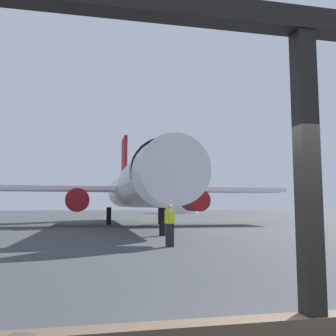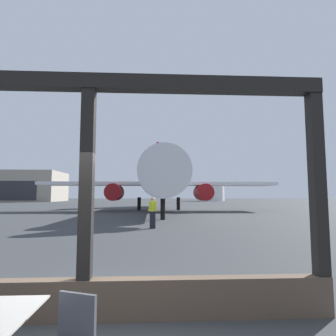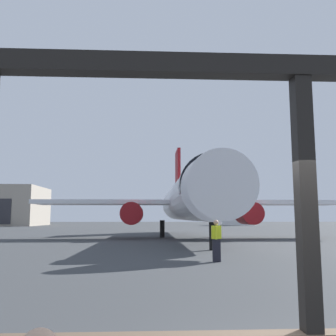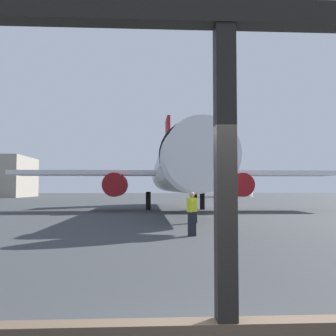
{
  "view_description": "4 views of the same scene",
  "coord_description": "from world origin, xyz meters",
  "px_view_note": "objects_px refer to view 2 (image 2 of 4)",
  "views": [
    {
      "loc": [
        -2.17,
        -3.39,
        1.66
      ],
      "look_at": [
        1.78,
        15.6,
        3.69
      ],
      "focal_mm": 39.27,
      "sensor_mm": 36.0,
      "label": 1
    },
    {
      "loc": [
        1.01,
        -4.48,
        1.85
      ],
      "look_at": [
        2.2,
        17.45,
        3.93
      ],
      "focal_mm": 30.61,
      "sensor_mm": 36.0,
      "label": 2
    },
    {
      "loc": [
        -1.8,
        -4.24,
        1.85
      ],
      "look_at": [
        -0.98,
        12.36,
        4.04
      ],
      "focal_mm": 40.07,
      "sensor_mm": 36.0,
      "label": 3
    },
    {
      "loc": [
        -0.78,
        -3.84,
        1.88
      ],
      "look_at": [
        0.09,
        11.86,
        2.7
      ],
      "focal_mm": 41.89,
      "sensor_mm": 36.0,
      "label": 4
    }
  ],
  "objects_px": {
    "ground_crew_worker": "(153,212)",
    "fuel_storage_tank": "(211,193)",
    "airplane": "(159,181)",
    "distant_hangar": "(17,187)"
  },
  "relations": [
    {
      "from": "ground_crew_worker",
      "to": "fuel_storage_tank",
      "type": "relative_size",
      "value": 0.22
    },
    {
      "from": "airplane",
      "to": "fuel_storage_tank",
      "type": "distance_m",
      "value": 57.98
    },
    {
      "from": "ground_crew_worker",
      "to": "fuel_storage_tank",
      "type": "distance_m",
      "value": 75.12
    },
    {
      "from": "ground_crew_worker",
      "to": "distant_hangar",
      "type": "distance_m",
      "value": 81.7
    },
    {
      "from": "airplane",
      "to": "fuel_storage_tank",
      "type": "bearing_deg",
      "value": 72.33
    },
    {
      "from": "distant_hangar",
      "to": "fuel_storage_tank",
      "type": "distance_m",
      "value": 58.65
    },
    {
      "from": "ground_crew_worker",
      "to": "distant_hangar",
      "type": "height_order",
      "value": "distant_hangar"
    },
    {
      "from": "airplane",
      "to": "fuel_storage_tank",
      "type": "height_order",
      "value": "airplane"
    },
    {
      "from": "airplane",
      "to": "fuel_storage_tank",
      "type": "xyz_separation_m",
      "value": [
        17.6,
        55.24,
        -0.91
      ]
    },
    {
      "from": "airplane",
      "to": "distant_hangar",
      "type": "relative_size",
      "value": 1.23
    }
  ]
}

